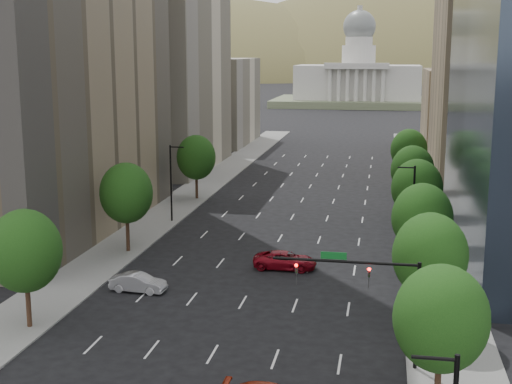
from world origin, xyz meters
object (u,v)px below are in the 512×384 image
Objects in this scene: traffic_signal at (377,289)px; car_red_far at (285,260)px; capitol at (358,82)px; car_silver at (138,283)px.

traffic_signal is 21.61m from car_red_far.
capitol is 10.45× the size of car_red_far.
capitol is 12.81× the size of car_silver.
car_silver is 0.82× the size of car_red_far.
traffic_signal is 1.59× the size of car_red_far.
car_red_far is at bearing 113.61° from traffic_signal.
traffic_signal is at bearing -156.11° from car_red_far.
car_silver is at bearing -92.47° from capitol.
capitol reaches higher than car_silver.
traffic_signal reaches higher than car_red_far.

